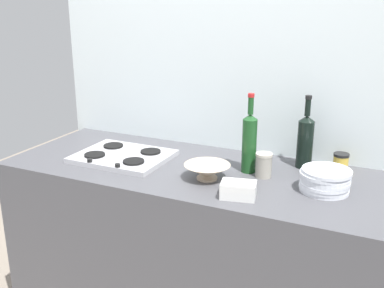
# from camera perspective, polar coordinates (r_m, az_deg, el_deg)

# --- Properties ---
(counter_block) EXTENTS (1.80, 0.70, 0.90)m
(counter_block) POSITION_cam_1_polar(r_m,az_deg,el_deg) (2.36, 0.00, -13.31)
(counter_block) COLOR #4C4C51
(counter_block) RESTS_ON ground
(backsplash_panel) EXTENTS (1.90, 0.06, 2.28)m
(backsplash_panel) POSITION_cam_1_polar(r_m,az_deg,el_deg) (2.43, 3.81, 5.16)
(backsplash_panel) COLOR silver
(backsplash_panel) RESTS_ON ground
(stovetop_hob) EXTENTS (0.45, 0.36, 0.04)m
(stovetop_hob) POSITION_cam_1_polar(r_m,az_deg,el_deg) (2.31, -8.64, -1.51)
(stovetop_hob) COLOR #B2B2B7
(stovetop_hob) RESTS_ON counter_block
(plate_stack) EXTENTS (0.21, 0.21, 0.10)m
(plate_stack) POSITION_cam_1_polar(r_m,az_deg,el_deg) (1.97, 16.31, -4.38)
(plate_stack) COLOR white
(plate_stack) RESTS_ON counter_block
(wine_bottle_leftmost) EXTENTS (0.07, 0.07, 0.37)m
(wine_bottle_leftmost) POSITION_cam_1_polar(r_m,az_deg,el_deg) (2.09, 7.20, 0.31)
(wine_bottle_leftmost) COLOR #19471E
(wine_bottle_leftmost) RESTS_ON counter_block
(wine_bottle_mid_left) EXTENTS (0.07, 0.07, 0.35)m
(wine_bottle_mid_left) POSITION_cam_1_polar(r_m,az_deg,el_deg) (2.20, 14.00, 0.46)
(wine_bottle_mid_left) COLOR black
(wine_bottle_mid_left) RESTS_ON counter_block
(mixing_bowl) EXTENTS (0.21, 0.21, 0.07)m
(mixing_bowl) POSITION_cam_1_polar(r_m,az_deg,el_deg) (2.02, 1.91, -3.39)
(mixing_bowl) COLOR beige
(mixing_bowl) RESTS_ON counter_block
(butter_dish) EXTENTS (0.16, 0.12, 0.07)m
(butter_dish) POSITION_cam_1_polar(r_m,az_deg,el_deg) (1.85, 5.83, -5.74)
(butter_dish) COLOR white
(butter_dish) RESTS_ON counter_block
(condiment_jar_front) EXTENTS (0.08, 0.08, 0.11)m
(condiment_jar_front) POSITION_cam_1_polar(r_m,az_deg,el_deg) (2.06, 8.97, -2.62)
(condiment_jar_front) COLOR #9E998C
(condiment_jar_front) RESTS_ON counter_block
(condiment_jar_rear) EXTENTS (0.07, 0.07, 0.09)m
(condiment_jar_rear) POSITION_cam_1_polar(r_m,az_deg,el_deg) (2.22, 18.13, -2.18)
(condiment_jar_rear) COLOR gold
(condiment_jar_rear) RESTS_ON counter_block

